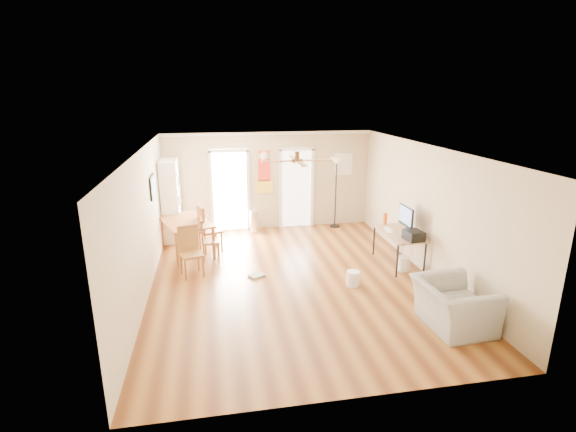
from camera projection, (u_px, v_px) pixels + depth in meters
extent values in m
plane|color=brown|center=(293.00, 280.00, 8.51)|extent=(7.00, 7.00, 0.00)
cube|color=red|center=(264.00, 172.00, 11.34)|extent=(0.46, 0.03, 1.10)
cube|color=white|center=(343.00, 164.00, 11.66)|extent=(0.50, 0.04, 0.60)
cube|color=black|center=(153.00, 187.00, 8.89)|extent=(0.04, 0.66, 0.48)
cylinder|color=silver|center=(255.00, 221.00, 11.33)|extent=(0.32, 0.32, 0.59)
cube|color=silver|center=(389.00, 230.00, 9.20)|extent=(0.22, 0.45, 0.02)
cube|color=black|center=(414.00, 235.00, 8.60)|extent=(0.36, 0.41, 0.19)
cylinder|color=#DD5013|center=(385.00, 219.00, 9.61)|extent=(0.09, 0.09, 0.26)
cylinder|color=white|center=(353.00, 278.00, 8.21)|extent=(0.25, 0.25, 0.29)
cylinder|color=white|center=(403.00, 264.00, 8.92)|extent=(0.33, 0.33, 0.29)
cube|color=#A0A09B|center=(257.00, 276.00, 8.64)|extent=(0.37, 0.35, 0.04)
imported|color=#9B9B96|center=(453.00, 305.00, 6.71)|extent=(1.05, 1.19, 0.74)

